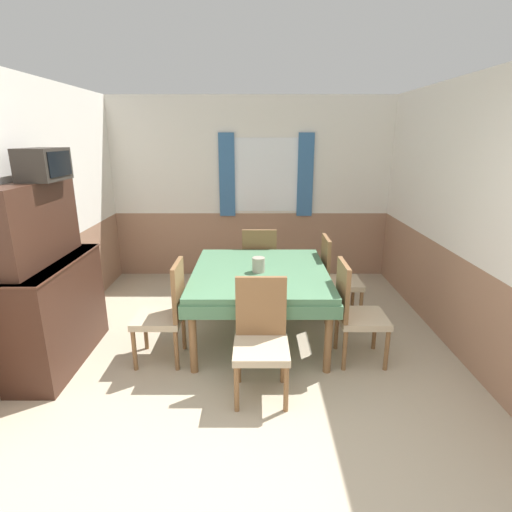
{
  "coord_description": "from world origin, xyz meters",
  "views": [
    {
      "loc": [
        0.07,
        -1.81,
        2.05
      ],
      "look_at": [
        0.06,
        2.05,
        0.89
      ],
      "focal_mm": 28.0,
      "sensor_mm": 36.0,
      "label": 1
    }
  ],
  "objects_px": {
    "chair_head_window": "(261,263)",
    "tv": "(45,164)",
    "chair_right_far": "(337,276)",
    "vase": "(260,265)",
    "chair_right_near": "(356,310)",
    "chair_head_near": "(262,336)",
    "dining_table": "(261,279)",
    "sideboard": "(52,290)",
    "chair_left_near": "(168,310)"
  },
  "relations": [
    {
      "from": "chair_head_near",
      "to": "vase",
      "type": "distance_m",
      "value": 0.96
    },
    {
      "from": "sideboard",
      "to": "vase",
      "type": "relative_size",
      "value": 11.33
    },
    {
      "from": "sideboard",
      "to": "chair_head_near",
      "type": "bearing_deg",
      "value": -13.88
    },
    {
      "from": "chair_head_window",
      "to": "chair_left_near",
      "type": "height_order",
      "value": "same"
    },
    {
      "from": "chair_right_far",
      "to": "dining_table",
      "type": "bearing_deg",
      "value": -61.93
    },
    {
      "from": "chair_head_window",
      "to": "chair_left_near",
      "type": "bearing_deg",
      "value": -121.5
    },
    {
      "from": "dining_table",
      "to": "vase",
      "type": "bearing_deg",
      "value": -106.77
    },
    {
      "from": "dining_table",
      "to": "chair_right_far",
      "type": "relative_size",
      "value": 1.62
    },
    {
      "from": "chair_head_near",
      "to": "tv",
      "type": "relative_size",
      "value": 2.02
    },
    {
      "from": "chair_head_window",
      "to": "chair_head_near",
      "type": "relative_size",
      "value": 1.0
    },
    {
      "from": "dining_table",
      "to": "sideboard",
      "type": "relative_size",
      "value": 0.93
    },
    {
      "from": "chair_head_near",
      "to": "vase",
      "type": "xyz_separation_m",
      "value": [
        -0.02,
        0.91,
        0.31
      ]
    },
    {
      "from": "chair_right_near",
      "to": "tv",
      "type": "bearing_deg",
      "value": -92.23
    },
    {
      "from": "sideboard",
      "to": "chair_head_window",
      "type": "bearing_deg",
      "value": 37.36
    },
    {
      "from": "dining_table",
      "to": "chair_head_near",
      "type": "bearing_deg",
      "value": -90.0
    },
    {
      "from": "chair_right_near",
      "to": "sideboard",
      "type": "relative_size",
      "value": 0.58
    },
    {
      "from": "chair_left_near",
      "to": "vase",
      "type": "bearing_deg",
      "value": -64.25
    },
    {
      "from": "tv",
      "to": "vase",
      "type": "xyz_separation_m",
      "value": [
        1.85,
        0.31,
        -1.0
      ]
    },
    {
      "from": "dining_table",
      "to": "chair_right_far",
      "type": "distance_m",
      "value": 1.0
    },
    {
      "from": "chair_left_near",
      "to": "vase",
      "type": "relative_size",
      "value": 6.52
    },
    {
      "from": "chair_head_window",
      "to": "chair_right_far",
      "type": "xyz_separation_m",
      "value": [
        0.87,
        -0.49,
        0.0
      ]
    },
    {
      "from": "chair_head_window",
      "to": "dining_table",
      "type": "bearing_deg",
      "value": -90.0
    },
    {
      "from": "tv",
      "to": "vase",
      "type": "height_order",
      "value": "tv"
    },
    {
      "from": "dining_table",
      "to": "chair_right_near",
      "type": "distance_m",
      "value": 1.0
    },
    {
      "from": "chair_head_window",
      "to": "sideboard",
      "type": "height_order",
      "value": "sideboard"
    },
    {
      "from": "dining_table",
      "to": "chair_head_window",
      "type": "relative_size",
      "value": 1.62
    },
    {
      "from": "chair_right_near",
      "to": "sideboard",
      "type": "height_order",
      "value": "sideboard"
    },
    {
      "from": "chair_right_near",
      "to": "chair_left_near",
      "type": "relative_size",
      "value": 1.0
    },
    {
      "from": "chair_right_far",
      "to": "sideboard",
      "type": "relative_size",
      "value": 0.58
    },
    {
      "from": "chair_left_near",
      "to": "sideboard",
      "type": "xyz_separation_m",
      "value": [
        -1.03,
        -0.02,
        0.21
      ]
    },
    {
      "from": "dining_table",
      "to": "chair_right_near",
      "type": "relative_size",
      "value": 1.62
    },
    {
      "from": "chair_head_window",
      "to": "chair_head_near",
      "type": "xyz_separation_m",
      "value": [
        0.0,
        -1.92,
        0.0
      ]
    },
    {
      "from": "chair_right_near",
      "to": "chair_head_window",
      "type": "bearing_deg",
      "value": -148.5
    },
    {
      "from": "chair_left_near",
      "to": "vase",
      "type": "xyz_separation_m",
      "value": [
        0.86,
        0.41,
        0.31
      ]
    },
    {
      "from": "vase",
      "to": "chair_right_far",
      "type": "bearing_deg",
      "value": 30.22
    },
    {
      "from": "tv",
      "to": "vase",
      "type": "relative_size",
      "value": 3.23
    },
    {
      "from": "chair_right_far",
      "to": "sideboard",
      "type": "distance_m",
      "value": 2.94
    },
    {
      "from": "dining_table",
      "to": "tv",
      "type": "relative_size",
      "value": 3.26
    },
    {
      "from": "dining_table",
      "to": "sideboard",
      "type": "distance_m",
      "value": 1.97
    },
    {
      "from": "dining_table",
      "to": "chair_right_near",
      "type": "xyz_separation_m",
      "value": [
        0.87,
        -0.47,
        -0.13
      ]
    },
    {
      "from": "chair_head_near",
      "to": "tv",
      "type": "height_order",
      "value": "tv"
    },
    {
      "from": "chair_head_window",
      "to": "tv",
      "type": "height_order",
      "value": "tv"
    },
    {
      "from": "sideboard",
      "to": "vase",
      "type": "height_order",
      "value": "sideboard"
    },
    {
      "from": "chair_left_near",
      "to": "tv",
      "type": "distance_m",
      "value": 1.65
    },
    {
      "from": "chair_right_near",
      "to": "vase",
      "type": "xyz_separation_m",
      "value": [
        -0.89,
        0.41,
        0.31
      ]
    },
    {
      "from": "sideboard",
      "to": "tv",
      "type": "xyz_separation_m",
      "value": [
        0.04,
        0.13,
        1.11
      ]
    },
    {
      "from": "chair_right_near",
      "to": "chair_head_near",
      "type": "distance_m",
      "value": 1.0
    },
    {
      "from": "chair_right_near",
      "to": "chair_left_near",
      "type": "height_order",
      "value": "same"
    },
    {
      "from": "chair_head_window",
      "to": "sideboard",
      "type": "bearing_deg",
      "value": -142.64
    },
    {
      "from": "chair_left_near",
      "to": "chair_head_near",
      "type": "bearing_deg",
      "value": -119.49
    }
  ]
}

